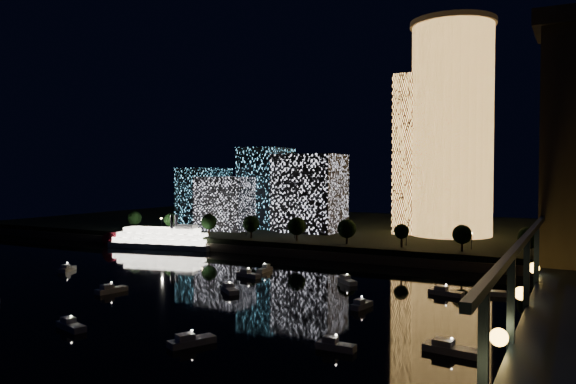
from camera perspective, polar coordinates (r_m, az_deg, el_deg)
name	(u,v)px	position (r m, az deg, el deg)	size (l,w,h in m)	color
ground	(236,318)	(121.35, -5.35, -12.58)	(520.00, 520.00, 0.00)	black
far_bank	(425,233)	(267.71, 13.71, -4.07)	(420.00, 160.00, 5.00)	black
seawall	(368,258)	(193.64, 8.09, -6.64)	(420.00, 6.00, 3.00)	#6B5E4C
tower_cylindrical	(452,129)	(237.45, 16.32, 6.19)	(34.00, 34.00, 86.15)	#F5AA4E
tower_rectangular	(423,155)	(242.44, 13.57, 3.71)	(20.75, 20.75, 66.03)	#F5AA4E
midrise_blocks	(260,194)	(256.97, -2.90, -0.21)	(85.71, 39.16, 36.93)	silver
riverboat	(157,239)	(233.38, -13.13, -4.67)	(48.10, 18.04, 14.21)	silver
motorboats	(259,298)	(135.35, -2.98, -10.69)	(129.13, 78.13, 2.78)	silver
esplanade_trees	(304,226)	(208.48, 1.61, -3.52)	(166.53, 6.84, 8.92)	black
street_lamps	(295,228)	(217.04, 0.67, -3.69)	(132.70, 0.70, 5.65)	black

